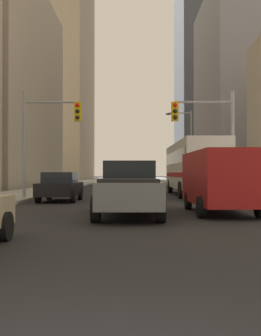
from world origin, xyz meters
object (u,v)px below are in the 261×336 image
(sedan_black, at_px, (60,186))
(sedan_navy, at_px, (130,183))
(pickup_truck_grey, at_px, (129,189))
(cargo_van_red, at_px, (220,178))
(city_bus, at_px, (194,166))
(traffic_signal_near_right, at_px, (206,127))
(traffic_signal_near_left, at_px, (49,127))

(sedan_black, xyz_separation_m, sedan_navy, (3.59, 7.65, 0.00))
(sedan_navy, bearing_deg, pickup_truck_grey, -89.75)
(cargo_van_red, distance_m, sedan_navy, 14.53)
(cargo_van_red, relative_size, sedan_navy, 1.24)
(city_bus, height_order, pickup_truck_grey, city_bus)
(traffic_signal_near_right, bearing_deg, traffic_signal_near_left, -180.00)
(cargo_van_red, relative_size, sedan_black, 1.24)
(sedan_black, distance_m, sedan_navy, 8.45)
(pickup_truck_grey, relative_size, traffic_signal_near_right, 0.91)
(sedan_black, bearing_deg, cargo_van_red, -42.83)
(traffic_signal_near_left, bearing_deg, pickup_truck_grey, -62.75)
(traffic_signal_near_left, distance_m, traffic_signal_near_right, 8.71)
(sedan_black, height_order, traffic_signal_near_right, traffic_signal_near_right)
(cargo_van_red, xyz_separation_m, sedan_black, (-6.99, 6.48, -0.52))
(cargo_van_red, bearing_deg, traffic_signal_near_right, 83.77)
(city_bus, bearing_deg, traffic_signal_near_right, -88.56)
(city_bus, relative_size, pickup_truck_grey, 2.12)
(city_bus, relative_size, sedan_navy, 2.71)
(city_bus, xyz_separation_m, sedan_black, (-7.73, -5.40, -1.16))
(sedan_navy, distance_m, traffic_signal_near_left, 8.45)
(pickup_truck_grey, relative_size, traffic_signal_near_left, 0.91)
(sedan_navy, bearing_deg, city_bus, -28.56)
(cargo_van_red, bearing_deg, sedan_black, 137.17)
(pickup_truck_grey, bearing_deg, traffic_signal_near_left, 117.25)
(city_bus, xyz_separation_m, traffic_signal_near_left, (-8.60, -4.14, 2.09))
(sedan_black, bearing_deg, traffic_signal_near_right, 9.13)
(city_bus, bearing_deg, sedan_black, -145.06)
(sedan_navy, bearing_deg, traffic_signal_near_right, -56.45)
(city_bus, relative_size, cargo_van_red, 2.19)
(cargo_van_red, bearing_deg, city_bus, 86.43)
(cargo_van_red, bearing_deg, pickup_truck_grey, -162.04)
(cargo_van_red, xyz_separation_m, sedan_navy, (-3.39, 14.12, -0.52))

